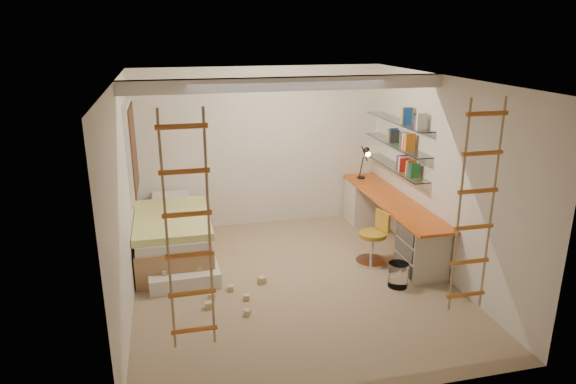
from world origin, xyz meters
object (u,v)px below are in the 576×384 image
object	(u,v)px
swivel_chair	(373,245)
play_platform	(182,269)
bed	(173,234)
desk	(390,220)

from	to	relation	value
swivel_chair	play_platform	size ratio (longest dim) A/B	0.81
play_platform	bed	bearing A→B (deg)	95.74
bed	play_platform	bearing A→B (deg)	-84.26
desk	bed	xyz separation A→B (m)	(-3.20, 0.36, -0.07)
swivel_chair	bed	bearing A→B (deg)	161.66
bed	swivel_chair	xyz separation A→B (m)	(2.72, -0.90, -0.05)
bed	swivel_chair	size ratio (longest dim) A/B	2.68
desk	play_platform	world-z (taller)	desk
desk	play_platform	distance (m)	3.16
bed	swivel_chair	world-z (taller)	swivel_chair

